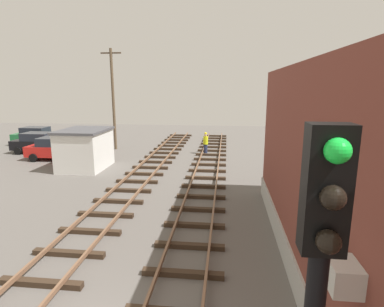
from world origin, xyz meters
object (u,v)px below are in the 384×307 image
object	(u,v)px
parked_car_black	(38,143)
track_worker_foreground	(206,143)
parked_car_red	(55,148)
control_hut	(85,149)
utility_pole_far	(113,98)
parked_car_green	(36,136)

from	to	relation	value
parked_car_black	track_worker_foreground	distance (m)	14.42
parked_car_red	parked_car_black	size ratio (longest dim) A/B	1.00
control_hut	track_worker_foreground	bearing A→B (deg)	34.95
utility_pole_far	track_worker_foreground	size ratio (longest dim) A/B	4.73
parked_car_green	control_hut	bearing A→B (deg)	-42.28
parked_car_red	parked_car_green	xyz separation A→B (m)	(-5.29, 5.74, 0.00)
parked_car_green	track_worker_foreground	world-z (taller)	track_worker_foreground
control_hut	parked_car_black	bearing A→B (deg)	144.59
utility_pole_far	parked_car_red	bearing A→B (deg)	-124.98
utility_pole_far	control_hut	bearing A→B (deg)	-87.37
control_hut	parked_car_green	xyz separation A→B (m)	(-8.80, 8.00, -0.49)
parked_car_black	track_worker_foreground	world-z (taller)	track_worker_foreground
parked_car_red	track_worker_foreground	world-z (taller)	track_worker_foreground
control_hut	parked_car_red	size ratio (longest dim) A/B	0.90
parked_car_red	track_worker_foreground	size ratio (longest dim) A/B	2.25
parked_car_black	parked_car_red	bearing A→B (deg)	-38.42
track_worker_foreground	parked_car_black	bearing A→B (deg)	-175.65
control_hut	parked_car_black	distance (m)	7.81
parked_car_red	track_worker_foreground	distance (m)	12.01
parked_car_red	control_hut	bearing A→B (deg)	-32.80
parked_car_red	parked_car_green	bearing A→B (deg)	132.65
control_hut	utility_pole_far	distance (m)	7.57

